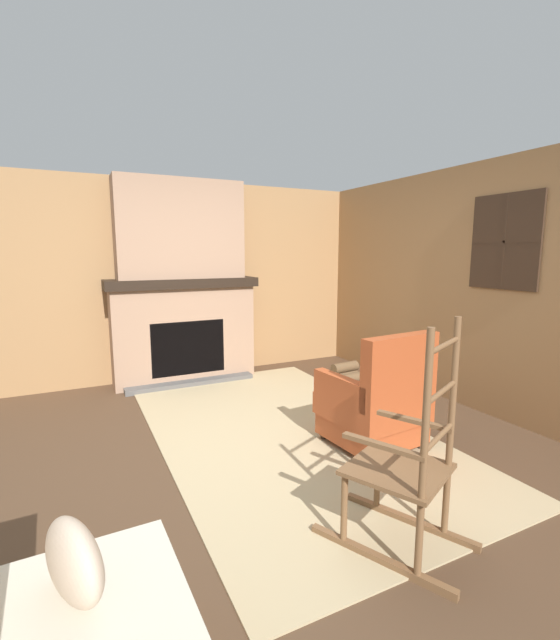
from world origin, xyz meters
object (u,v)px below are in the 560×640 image
object	(u,v)px
storage_case	(192,272)
oil_lamp_vase	(144,271)
firewood_stack	(345,374)
rocking_chair	(405,473)
armchair	(376,406)

from	to	relation	value
storage_case	oil_lamp_vase	bearing A→B (deg)	-90.01
firewood_stack	oil_lamp_vase	size ratio (longest dim) A/B	1.64
rocking_chair	storage_case	xyz separation A→B (m)	(-3.61, -0.17, 0.91)
armchair	storage_case	distance (m)	2.88
armchair	rocking_chair	bearing A→B (deg)	142.89
rocking_chair	firewood_stack	world-z (taller)	rocking_chair
rocking_chair	oil_lamp_vase	distance (m)	3.80
firewood_stack	storage_case	size ratio (longest dim) A/B	1.62
rocking_chair	armchair	bearing A→B (deg)	-57.27
rocking_chair	storage_case	distance (m)	3.73
rocking_chair	firewood_stack	distance (m)	3.03
oil_lamp_vase	storage_case	bearing A→B (deg)	89.99
firewood_stack	oil_lamp_vase	xyz separation A→B (m)	(-0.97, -2.19, 1.27)
armchair	oil_lamp_vase	distance (m)	3.09
armchair	oil_lamp_vase	world-z (taller)	oil_lamp_vase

